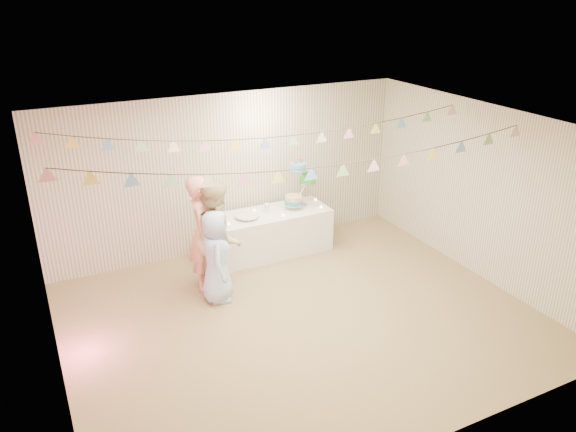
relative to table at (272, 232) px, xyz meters
name	(u,v)px	position (x,y,z in m)	size (l,w,h in m)	color
floor	(301,318)	(-0.50, -1.99, -0.36)	(6.00, 6.00, 0.00)	olive
ceiling	(303,128)	(-0.50, -1.99, 2.24)	(6.00, 6.00, 0.00)	white
back_wall	(230,173)	(-0.50, 0.51, 0.94)	(6.00, 6.00, 0.00)	silver
front_wall	(434,334)	(-0.50, -4.49, 0.94)	(6.00, 6.00, 0.00)	silver
left_wall	(45,283)	(-3.50, -1.99, 0.94)	(5.00, 5.00, 0.00)	silver
right_wall	(482,193)	(2.50, -1.99, 0.94)	(5.00, 5.00, 0.00)	silver
table	(272,232)	(0.00, 0.00, 0.00)	(1.90, 0.76, 0.71)	white
cake_stand	(300,181)	(0.55, 0.05, 0.78)	(0.70, 0.41, 0.78)	silver
cake_bottom	(294,201)	(0.40, -0.01, 0.48)	(0.31, 0.31, 0.15)	teal
cake_middle	(307,180)	(0.73, 0.14, 0.75)	(0.27, 0.27, 0.22)	green
cake_top_tier	(298,169)	(0.49, 0.02, 1.02)	(0.25, 0.25, 0.19)	#3EA3C2
platter	(247,215)	(-0.45, -0.05, 0.40)	(0.37, 0.37, 0.02)	white
posy	(267,205)	(-0.05, 0.05, 0.47)	(0.13, 0.13, 0.15)	white
person_adult_a	(203,233)	(-1.35, -0.59, 0.50)	(0.63, 0.41, 1.72)	#E59478
person_adult_b	(218,237)	(-1.19, -0.76, 0.48)	(0.81, 0.63, 1.66)	tan
person_child	(216,256)	(-1.31, -1.02, 0.32)	(0.66, 0.43, 1.35)	#A9C8EF
bunting_back	(265,128)	(-0.50, -0.89, 1.99)	(5.60, 1.10, 0.40)	pink
bunting_front	(311,156)	(-0.50, -2.19, 1.96)	(5.60, 0.90, 0.36)	#72A5E5
tealight_0	(229,224)	(-0.80, -0.15, 0.37)	(0.04, 0.04, 0.03)	#FFD88C
tealight_1	(247,211)	(-0.35, 0.18, 0.37)	(0.04, 0.04, 0.03)	#FFD88C
tealight_2	(283,215)	(0.10, -0.22, 0.37)	(0.04, 0.04, 0.03)	#FFD88C
tealight_3	(285,203)	(0.35, 0.22, 0.37)	(0.04, 0.04, 0.03)	#FFD88C
tealight_4	(321,207)	(0.82, -0.18, 0.37)	(0.04, 0.04, 0.03)	#FFD88C
tealight_5	(316,199)	(0.90, 0.15, 0.37)	(0.04, 0.04, 0.03)	#FFD88C
tealight_6	(254,210)	(-0.23, 0.17, 0.37)	(0.04, 0.04, 0.03)	#FFD88C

